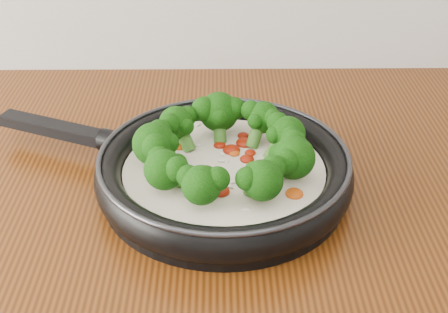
{
  "coord_description": "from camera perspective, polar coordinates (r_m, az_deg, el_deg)",
  "views": [
    {
      "loc": [
        -0.03,
        0.48,
        1.34
      ],
      "look_at": [
        -0.03,
        1.11,
        0.95
      ],
      "focal_mm": 47.97,
      "sensor_mm": 36.0,
      "label": 1
    }
  ],
  "objects": [
    {
      "name": "skillet",
      "position": [
        0.75,
        -0.21,
        -0.93
      ],
      "size": [
        0.53,
        0.42,
        0.09
      ],
      "color": "black",
      "rests_on": "counter"
    }
  ]
}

